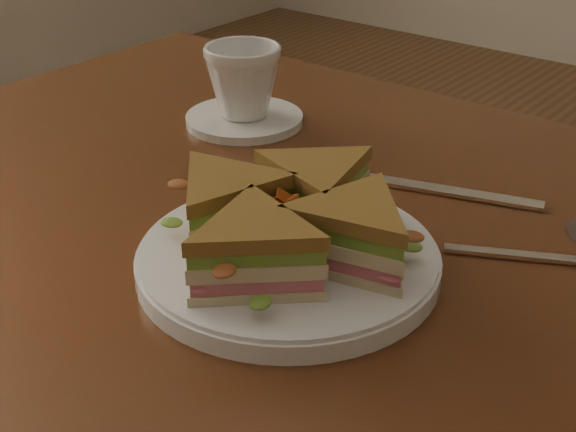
% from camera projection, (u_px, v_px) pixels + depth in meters
% --- Properties ---
extents(table, '(1.20, 0.80, 0.75)m').
position_uv_depth(table, '(344.00, 347.00, 0.72)').
color(table, '#381A0C').
rests_on(table, ground).
extents(plate, '(0.25, 0.25, 0.02)m').
position_uv_depth(plate, '(288.00, 261.00, 0.65)').
color(plate, white).
rests_on(plate, table).
extents(sandwich_wedges, '(0.25, 0.25, 0.06)m').
position_uv_depth(sandwich_wedges, '(288.00, 222.00, 0.63)').
color(sandwich_wedges, beige).
rests_on(sandwich_wedges, plate).
extents(crisps_mound, '(0.09, 0.09, 0.05)m').
position_uv_depth(crisps_mound, '(288.00, 226.00, 0.64)').
color(crisps_mound, '#B64D17').
rests_on(crisps_mound, plate).
extents(spoon, '(0.17, 0.09, 0.01)m').
position_uv_depth(spoon, '(436.00, 246.00, 0.68)').
color(spoon, silver).
rests_on(spoon, table).
extents(knife, '(0.21, 0.08, 0.00)m').
position_uv_depth(knife, '(423.00, 188.00, 0.78)').
color(knife, silver).
rests_on(knife, table).
extents(saucer, '(0.14, 0.14, 0.01)m').
position_uv_depth(saucer, '(244.00, 119.00, 0.94)').
color(saucer, white).
rests_on(saucer, table).
extents(coffee_cup, '(0.09, 0.09, 0.08)m').
position_uv_depth(coffee_cup, '(243.00, 81.00, 0.91)').
color(coffee_cup, white).
rests_on(coffee_cup, saucer).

